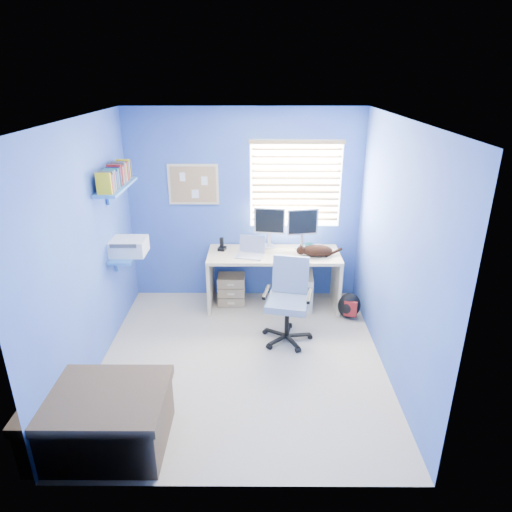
{
  "coord_description": "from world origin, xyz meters",
  "views": [
    {
      "loc": [
        0.17,
        -4.11,
        2.9
      ],
      "look_at": [
        0.15,
        0.65,
        0.95
      ],
      "focal_mm": 32.0,
      "sensor_mm": 36.0,
      "label": 1
    }
  ],
  "objects_px": {
    "desk": "(273,280)",
    "tower_pc": "(305,290)",
    "laptop": "(250,248)",
    "office_chair": "(288,311)",
    "cat": "(317,251)"
  },
  "relations": [
    {
      "from": "laptop",
      "to": "office_chair",
      "type": "xyz_separation_m",
      "value": [
        0.44,
        -0.69,
        -0.49
      ]
    },
    {
      "from": "laptop",
      "to": "tower_pc",
      "type": "height_order",
      "value": "laptop"
    },
    {
      "from": "cat",
      "to": "office_chair",
      "type": "xyz_separation_m",
      "value": [
        -0.4,
        -0.72,
        -0.45
      ]
    },
    {
      "from": "cat",
      "to": "tower_pc",
      "type": "relative_size",
      "value": 0.86
    },
    {
      "from": "laptop",
      "to": "tower_pc",
      "type": "distance_m",
      "value": 0.95
    },
    {
      "from": "desk",
      "to": "laptop",
      "type": "xyz_separation_m",
      "value": [
        -0.3,
        -0.1,
        0.48
      ]
    },
    {
      "from": "tower_pc",
      "to": "office_chair",
      "type": "height_order",
      "value": "office_chair"
    },
    {
      "from": "laptop",
      "to": "office_chair",
      "type": "bearing_deg",
      "value": -44.37
    },
    {
      "from": "cat",
      "to": "laptop",
      "type": "bearing_deg",
      "value": 176.0
    },
    {
      "from": "office_chair",
      "to": "tower_pc",
      "type": "bearing_deg",
      "value": 70.58
    },
    {
      "from": "cat",
      "to": "desk",
      "type": "bearing_deg",
      "value": 165.99
    },
    {
      "from": "desk",
      "to": "tower_pc",
      "type": "height_order",
      "value": "desk"
    },
    {
      "from": "desk",
      "to": "office_chair",
      "type": "height_order",
      "value": "office_chair"
    },
    {
      "from": "desk",
      "to": "cat",
      "type": "distance_m",
      "value": 0.7
    },
    {
      "from": "desk",
      "to": "tower_pc",
      "type": "xyz_separation_m",
      "value": [
        0.41,
        -0.02,
        -0.14
      ]
    }
  ]
}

